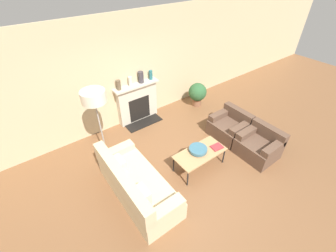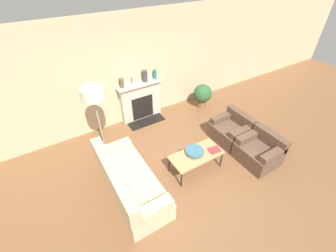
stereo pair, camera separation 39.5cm
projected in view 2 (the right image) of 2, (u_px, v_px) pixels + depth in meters
ground_plane at (184, 175)px, 4.98m from camera, size 18.00×18.00×0.00m
wall_back at (129, 72)px, 5.85m from camera, size 18.00×0.06×2.90m
fireplace at (141, 101)px, 6.38m from camera, size 1.29×0.59×1.12m
couch at (129, 182)px, 4.44m from camera, size 0.84×1.98×0.87m
armchair_near at (259, 151)px, 5.18m from camera, size 0.79×0.88×0.72m
armchair_far at (231, 130)px, 5.79m from camera, size 0.79×0.88×0.72m
coffee_table at (196, 155)px, 4.88m from camera, size 1.17×0.56×0.45m
bowl at (195, 151)px, 4.86m from camera, size 0.40×0.40×0.09m
book at (214, 150)px, 4.95m from camera, size 0.28×0.22×0.02m
floor_lamp at (94, 98)px, 4.52m from camera, size 0.49×0.49×1.83m
mantel_vase_left at (122, 83)px, 5.76m from camera, size 0.12×0.12×0.25m
mantel_vase_center_left at (134, 80)px, 5.90m from camera, size 0.11×0.11×0.26m
mantel_vase_center_right at (145, 76)px, 6.02m from camera, size 0.14×0.14×0.31m
mantel_vase_right at (155, 74)px, 6.16m from camera, size 0.10×0.10×0.26m
potted_plant at (203, 94)px, 6.91m from camera, size 0.56×0.56×0.75m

